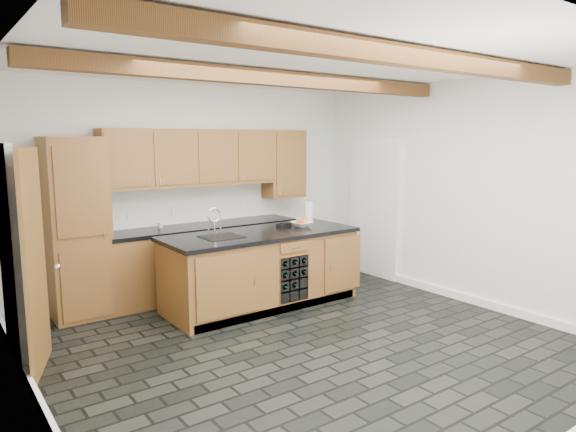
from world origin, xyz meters
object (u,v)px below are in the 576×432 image
Objects in this scene: kitchen_scale at (284,225)px; paper_towel at (308,212)px; fruit_bowl at (302,224)px; island at (262,269)px.

kitchen_scale is 0.52m from paper_towel.
fruit_bowl reaches higher than kitchen_scale.
kitchen_scale is 0.24m from fruit_bowl.
paper_towel is at bearing 3.86° from kitchen_scale.
paper_towel is (0.50, 0.11, 0.11)m from kitchen_scale.
fruit_bowl is at bearing 2.66° from island.
island is at bearing -163.37° from paper_towel.
fruit_bowl reaches higher than island.
fruit_bowl is 0.42m from paper_towel.
island is 1.17m from paper_towel.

